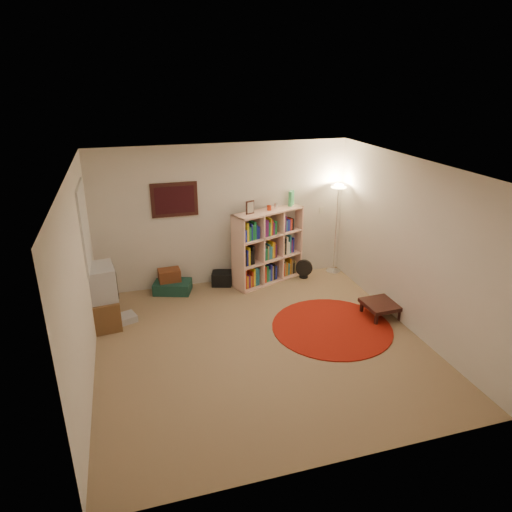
% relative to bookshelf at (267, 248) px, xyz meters
% --- Properties ---
extents(room, '(4.54, 4.54, 2.54)m').
position_rel_bookshelf_xyz_m(room, '(-0.77, -1.96, 0.61)').
color(room, '#896E50').
rests_on(room, ground).
extents(bookshelf, '(1.39, 0.85, 1.62)m').
position_rel_bookshelf_xyz_m(bookshelf, '(0.00, 0.00, 0.00)').
color(bookshelf, '#FFC3AA').
rests_on(bookshelf, ground).
extents(floor_lamp, '(0.34, 0.34, 1.73)m').
position_rel_bookshelf_xyz_m(floor_lamp, '(1.36, 0.03, 0.78)').
color(floor_lamp, white).
rests_on(floor_lamp, ground).
extents(floor_fan, '(0.31, 0.21, 0.36)m').
position_rel_bookshelf_xyz_m(floor_fan, '(0.71, -0.07, -0.47)').
color(floor_fan, black).
rests_on(floor_fan, ground).
extents(tv_stand, '(0.53, 0.71, 0.96)m').
position_rel_bookshelf_xyz_m(tv_stand, '(-2.85, -0.82, -0.19)').
color(tv_stand, brown).
rests_on(tv_stand, ground).
extents(dvd_box, '(0.39, 0.36, 0.11)m').
position_rel_bookshelf_xyz_m(dvd_box, '(-2.55, -0.82, -0.60)').
color(dvd_box, '#B9B9BE').
rests_on(dvd_box, ground).
extents(suitcase, '(0.72, 0.58, 0.20)m').
position_rel_bookshelf_xyz_m(suitcase, '(-1.72, 0.01, -0.55)').
color(suitcase, '#153A30').
rests_on(suitcase, ground).
extents(wicker_basket, '(0.38, 0.28, 0.21)m').
position_rel_bookshelf_xyz_m(wicker_basket, '(-1.76, 0.06, -0.35)').
color(wicker_basket, '#5B2A16').
rests_on(wicker_basket, suitcase).
extents(duffel_bag, '(0.42, 0.38, 0.24)m').
position_rel_bookshelf_xyz_m(duffel_bag, '(-0.82, 0.07, -0.53)').
color(duffel_bag, black).
rests_on(duffel_bag, ground).
extents(paper_towel, '(0.17, 0.17, 0.27)m').
position_rel_bookshelf_xyz_m(paper_towel, '(-0.44, 0.09, -0.52)').
color(paper_towel, white).
rests_on(paper_towel, ground).
extents(red_rug, '(1.80, 1.80, 0.02)m').
position_rel_bookshelf_xyz_m(red_rug, '(0.44, -1.88, -0.64)').
color(red_rug, maroon).
rests_on(red_rug, ground).
extents(side_table, '(0.55, 0.55, 0.24)m').
position_rel_bookshelf_xyz_m(side_table, '(1.32, -1.78, -0.45)').
color(side_table, black).
rests_on(side_table, ground).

